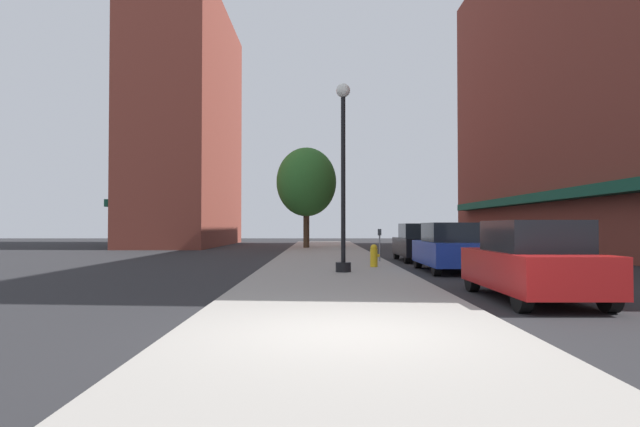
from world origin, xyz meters
TOP-DOWN VIEW (x-y plane):
  - ground_plane at (4.00, 18.00)m, footprint 90.00×90.00m
  - sidewalk_slab at (0.00, 19.00)m, footprint 4.80×50.00m
  - building_right_brick at (14.99, 22.00)m, footprint 6.80×40.00m
  - building_far_background at (-11.01, 37.00)m, footprint 6.80×18.00m
  - lamppost at (0.35, 9.76)m, footprint 0.48×0.48m
  - fire_hydrant at (1.51, 11.87)m, footprint 0.33×0.26m
  - parking_meter_near at (2.05, 15.01)m, footprint 0.14×0.09m
  - tree_near at (-1.29, 29.50)m, footprint 4.01×4.01m
  - car_red at (4.00, 3.96)m, footprint 1.80×4.30m
  - car_blue at (4.00, 11.20)m, footprint 1.80×4.30m
  - car_black at (4.00, 16.91)m, footprint 1.80×4.30m

SIDE VIEW (x-z plane):
  - ground_plane at x=4.00m, z-range 0.00..0.00m
  - sidewalk_slab at x=0.00m, z-range 0.00..0.12m
  - fire_hydrant at x=1.51m, z-range 0.12..0.91m
  - car_red at x=4.00m, z-range -0.02..1.64m
  - car_blue at x=4.00m, z-range -0.02..1.64m
  - car_black at x=4.00m, z-range -0.02..1.64m
  - parking_meter_near at x=2.05m, z-range 0.29..1.60m
  - lamppost at x=0.35m, z-range 0.25..6.15m
  - tree_near at x=-1.29m, z-range 1.14..7.84m
  - building_far_background at x=-11.01m, z-range -0.02..19.07m
  - building_right_brick at x=14.99m, z-range -0.02..20.94m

